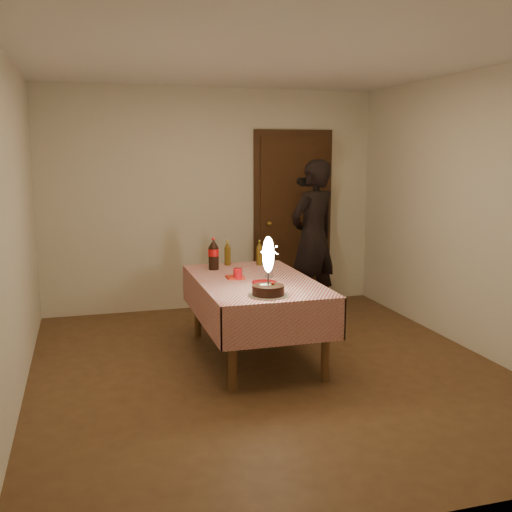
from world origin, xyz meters
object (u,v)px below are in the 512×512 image
amber_bottle_left (227,254)px  birthday_cake (268,280)px  clear_cup (269,272)px  amber_bottle_right (259,253)px  red_plate (264,282)px  red_cup (238,274)px  cola_bottle (214,254)px  dining_table (254,290)px  photographer (313,237)px

amber_bottle_left → birthday_cake: bearing=-89.6°
clear_cup → amber_bottle_right: amber_bottle_right is taller
birthday_cake → clear_cup: size_ratio=5.31×
red_plate → amber_bottle_right: bearing=76.4°
clear_cup → birthday_cake: bearing=-107.8°
red_cup → cola_bottle: bearing=102.9°
red_cup → amber_bottle_left: 0.70m
clear_cup → dining_table: bearing=-161.4°
amber_bottle_left → red_cup: bearing=-95.9°
red_plate → clear_cup: (0.11, 0.21, 0.04)m
red_cup → clear_cup: (0.30, 0.00, -0.01)m
photographer → dining_table: bearing=-129.6°
red_plate → amber_bottle_right: size_ratio=0.86×
birthday_cake → amber_bottle_right: birthday_cake is taller
birthday_cake → clear_cup: 0.71m
red_cup → amber_bottle_right: (0.39, 0.61, 0.07)m
cola_bottle → amber_bottle_right: 0.51m
amber_bottle_left → amber_bottle_right: same height
photographer → amber_bottle_right: bearing=-142.4°
cola_bottle → red_cup: bearing=-77.1°
red_cup → amber_bottle_right: 0.72m
red_cup → clear_cup: red_cup is taller
cola_bottle → amber_bottle_left: bearing=46.2°
red_cup → cola_bottle: size_ratio=0.31×
amber_bottle_left → amber_bottle_right: size_ratio=1.00×
amber_bottle_right → amber_bottle_left: bearing=165.2°
red_plate → amber_bottle_left: size_ratio=0.86×
amber_bottle_left → photographer: 1.28m
dining_table → cola_bottle: cola_bottle is taller
red_plate → amber_bottle_left: amber_bottle_left is taller
cola_bottle → red_plate: bearing=-66.8°
dining_table → photographer: size_ratio=0.97×
red_cup → cola_bottle: (-0.11, 0.50, 0.10)m
red_cup → amber_bottle_left: bearing=84.1°
cola_bottle → photographer: size_ratio=0.18×
dining_table → clear_cup: bearing=18.6°
birthday_cake → amber_bottle_left: bearing=90.4°
birthday_cake → red_plate: bearing=76.7°
birthday_cake → photographer: (1.14, 1.92, 0.04)m
clear_cup → amber_bottle_left: 0.73m
red_cup → amber_bottle_left: size_ratio=0.39×
dining_table → clear_cup: clear_cup is taller
cola_bottle → amber_bottle_left: size_ratio=1.25×
birthday_cake → cola_bottle: 1.18m
birthday_cake → red_cup: (-0.08, 0.67, -0.08)m
cola_bottle → photographer: (1.34, 0.75, 0.01)m
amber_bottle_right → red_cup: bearing=-122.3°
dining_table → red_plate: red_plate is taller
dining_table → birthday_cake: size_ratio=3.60×
amber_bottle_right → photographer: photographer is taller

